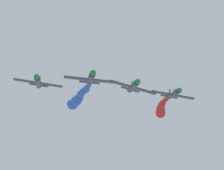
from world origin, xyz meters
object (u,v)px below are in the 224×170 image
(airplane_right_inner, at_px, (38,82))
(airplane_left_outer, at_px, (173,94))
(airplane_left_inner, at_px, (133,86))
(airplane_lead, at_px, (91,78))

(airplane_right_inner, distance_m, airplane_left_outer, 29.61)
(airplane_left_inner, xyz_separation_m, airplane_left_outer, (-10.11, -8.82, -0.08))
(airplane_left_outer, bearing_deg, airplane_right_inner, 15.44)
(airplane_lead, height_order, airplane_right_inner, airplane_right_inner)
(airplane_left_inner, xyz_separation_m, airplane_right_inner, (18.42, -0.94, 0.69))
(airplane_lead, relative_size, airplane_left_outer, 1.00)
(airplane_right_inner, xyz_separation_m, airplane_left_outer, (-28.53, -7.88, -0.76))
(airplane_right_inner, relative_size, airplane_left_outer, 1.00)
(airplane_lead, relative_size, airplane_left_inner, 1.00)
(airplane_lead, bearing_deg, airplane_left_outer, -138.91)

